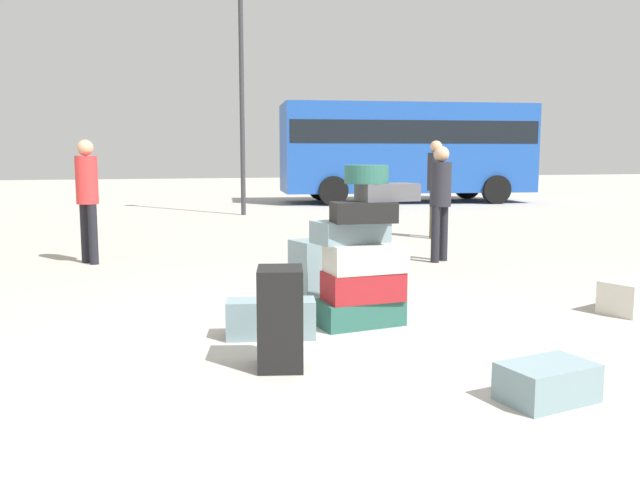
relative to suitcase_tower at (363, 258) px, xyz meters
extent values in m
plane|color=#ADA89E|center=(-0.45, -0.50, -0.61)|extent=(80.00, 80.00, 0.00)
cube|color=#26594C|center=(-0.02, 0.02, -0.50)|extent=(0.80, 0.51, 0.23)
cube|color=maroon|center=(0.00, -0.01, -0.25)|extent=(0.71, 0.42, 0.26)
cube|color=beige|center=(0.02, -0.01, 0.00)|extent=(0.71, 0.41, 0.25)
cube|color=gray|center=(-0.09, 0.08, 0.23)|extent=(0.70, 0.47, 0.20)
cube|color=black|center=(-0.04, -0.10, 0.41)|extent=(0.56, 0.33, 0.18)
cube|color=#4C4C51|center=(0.21, -0.05, 0.58)|extent=(0.53, 0.33, 0.15)
cylinder|color=#26594C|center=(0.02, -0.01, 0.74)|extent=(0.38, 0.38, 0.16)
cube|color=gray|center=(0.46, -2.04, -0.49)|extent=(0.63, 0.46, 0.24)
cube|color=beige|center=(2.72, -0.26, -0.46)|extent=(0.81, 0.60, 0.31)
cube|color=gray|center=(-0.22, 1.02, -0.29)|extent=(0.35, 0.44, 0.65)
cube|color=gray|center=(-0.87, -0.15, -0.45)|extent=(0.78, 0.44, 0.32)
cube|color=black|center=(-0.97, -0.93, -0.25)|extent=(0.40, 0.45, 0.72)
cylinder|color=black|center=(-2.55, 4.39, -0.19)|extent=(0.12, 0.12, 0.84)
cylinder|color=black|center=(-2.43, 4.21, -0.19)|extent=(0.12, 0.12, 0.84)
cylinder|color=red|center=(-2.49, 4.30, 0.56)|extent=(0.30, 0.30, 0.67)
sphere|color=tan|center=(-2.49, 4.30, 1.01)|extent=(0.22, 0.22, 0.22)
cylinder|color=brown|center=(3.55, 5.64, -0.17)|extent=(0.12, 0.12, 0.87)
cylinder|color=brown|center=(3.40, 5.48, -0.17)|extent=(0.12, 0.12, 0.87)
cylinder|color=#26262D|center=(3.47, 5.56, 0.61)|extent=(0.30, 0.30, 0.69)
sphere|color=tan|center=(3.47, 5.56, 1.06)|extent=(0.22, 0.22, 0.22)
cylinder|color=black|center=(2.40, 3.11, -0.22)|extent=(0.12, 0.12, 0.79)
cylinder|color=black|center=(2.21, 3.00, -0.22)|extent=(0.12, 0.12, 0.79)
cylinder|color=#26262D|center=(2.30, 3.05, 0.50)|extent=(0.30, 0.30, 0.63)
sphere|color=tan|center=(2.30, 3.05, 0.92)|extent=(0.22, 0.22, 0.22)
cube|color=#1E4CA5|center=(6.86, 14.49, 1.14)|extent=(8.30, 3.61, 2.80)
cube|color=black|center=(6.86, 14.49, 1.63)|extent=(8.15, 3.61, 0.70)
cylinder|color=black|center=(9.62, 15.36, -0.16)|extent=(0.93, 0.37, 0.90)
cylinder|color=black|center=(9.26, 12.89, -0.16)|extent=(0.93, 0.37, 0.90)
cylinder|color=black|center=(4.45, 16.10, -0.16)|extent=(0.93, 0.37, 0.90)
cylinder|color=black|center=(4.10, 13.63, -0.16)|extent=(0.93, 0.37, 0.90)
cylinder|color=#333338|center=(0.93, 11.31, 2.57)|extent=(0.12, 0.12, 6.37)
camera|label=1|loc=(-2.00, -5.38, 0.89)|focal=36.88mm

